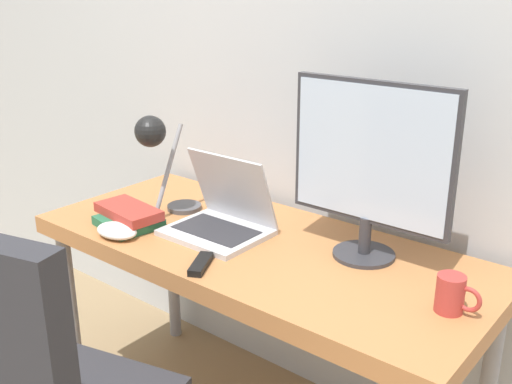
# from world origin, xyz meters

# --- Properties ---
(wall_back) EXTENTS (8.00, 0.05, 2.60)m
(wall_back) POSITION_xyz_m (0.00, 0.70, 1.30)
(wall_back) COLOR silver
(wall_back) RESTS_ON ground_plane
(desk) EXTENTS (1.49, 0.64, 0.74)m
(desk) POSITION_xyz_m (0.00, 0.32, 0.67)
(desk) COLOR #B77542
(desk) RESTS_ON ground_plane
(laptop) EXTENTS (0.31, 0.26, 0.26)m
(laptop) POSITION_xyz_m (-0.14, 0.30, 0.79)
(laptop) COLOR silver
(laptop) RESTS_ON desk
(monitor) EXTENTS (0.50, 0.19, 0.52)m
(monitor) POSITION_xyz_m (0.31, 0.44, 1.03)
(monitor) COLOR #333338
(monitor) RESTS_ON desk
(desk_lamp) EXTENTS (0.12, 0.25, 0.37)m
(desk_lamp) POSITION_xyz_m (-0.38, 0.27, 0.99)
(desk_lamp) COLOR #4C4C51
(desk_lamp) RESTS_ON desk
(book_stack) EXTENTS (0.25, 0.20, 0.06)m
(book_stack) POSITION_xyz_m (-0.42, 0.15, 0.77)
(book_stack) COLOR #286B47
(book_stack) RESTS_ON desk
(tv_remote) EXTENTS (0.10, 0.13, 0.02)m
(tv_remote) POSITION_xyz_m (-0.01, 0.08, 0.75)
(tv_remote) COLOR black
(tv_remote) RESTS_ON desk
(mug) EXTENTS (0.11, 0.07, 0.10)m
(mug) POSITION_xyz_m (0.64, 0.29, 0.79)
(mug) COLOR #B23833
(mug) RESTS_ON desk
(game_controller) EXTENTS (0.15, 0.10, 0.04)m
(game_controller) POSITION_xyz_m (-0.38, 0.07, 0.76)
(game_controller) COLOR white
(game_controller) RESTS_ON desk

